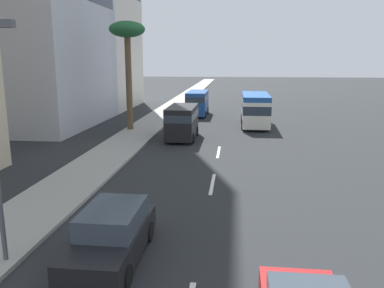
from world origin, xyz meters
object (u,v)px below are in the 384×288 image
car_second (112,236)px  van_fourth (197,102)px  van_lead (182,120)px  minibus_fifth (255,109)px  palm_tree (127,37)px

car_second → van_fourth: bearing=-179.2°
van_lead → car_second: (-18.09, -0.36, -0.65)m
van_fourth → minibus_fifth: (-6.23, -5.74, 0.12)m
car_second → palm_tree: 22.67m
van_fourth → palm_tree: (-9.65, 4.67, 6.08)m
car_second → van_fourth: 30.68m
car_second → minibus_fifth: size_ratio=0.67×
van_fourth → palm_tree: bearing=-25.8°
van_fourth → minibus_fifth: bearing=42.6°
car_second → palm_tree: bearing=-166.3°
van_lead → minibus_fifth: 8.49m
van_lead → minibus_fifth: minibus_fifth is taller
van_lead → minibus_fifth: size_ratio=0.73×
van_lead → palm_tree: 8.30m
van_lead → van_fourth: 12.57m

